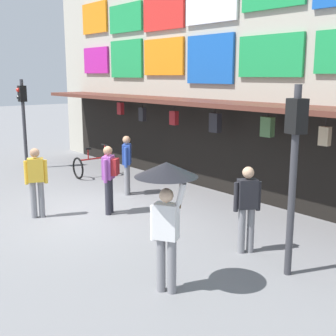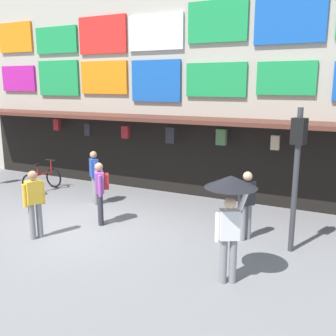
{
  "view_description": "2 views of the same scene",
  "coord_description": "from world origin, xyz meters",
  "px_view_note": "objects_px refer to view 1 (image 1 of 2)",
  "views": [
    {
      "loc": [
        9.24,
        -5.17,
        3.34
      ],
      "look_at": [
        2.3,
        0.52,
        1.45
      ],
      "focal_mm": 47.33,
      "sensor_mm": 36.0,
      "label": 1
    },
    {
      "loc": [
        6.23,
        -7.52,
        3.66
      ],
      "look_at": [
        2.01,
        0.86,
        1.61
      ],
      "focal_mm": 40.85,
      "sensor_mm": 36.0,
      "label": 2
    }
  ],
  "objects_px": {
    "pedestrian_in_green": "(36,179)",
    "pedestrian_in_blue": "(127,162)",
    "pedestrian_in_red": "(109,175)",
    "pedestrian_in_yellow": "(247,205)",
    "traffic_light_far": "(295,151)",
    "bicycle_parked": "(93,165)",
    "pedestrian_with_umbrella": "(166,191)",
    "traffic_light_near": "(23,110)"
  },
  "relations": [
    {
      "from": "traffic_light_near",
      "to": "pedestrian_in_red",
      "type": "relative_size",
      "value": 1.9
    },
    {
      "from": "traffic_light_far",
      "to": "pedestrian_in_red",
      "type": "relative_size",
      "value": 1.9
    },
    {
      "from": "traffic_light_far",
      "to": "pedestrian_in_yellow",
      "type": "relative_size",
      "value": 1.9
    },
    {
      "from": "traffic_light_far",
      "to": "pedestrian_in_red",
      "type": "height_order",
      "value": "traffic_light_far"
    },
    {
      "from": "pedestrian_in_green",
      "to": "pedestrian_in_yellow",
      "type": "bearing_deg",
      "value": 25.76
    },
    {
      "from": "pedestrian_with_umbrella",
      "to": "pedestrian_in_yellow",
      "type": "distance_m",
      "value": 2.3
    },
    {
      "from": "traffic_light_far",
      "to": "pedestrian_with_umbrella",
      "type": "xyz_separation_m",
      "value": [
        -0.83,
        -2.01,
        -0.5
      ]
    },
    {
      "from": "pedestrian_in_red",
      "to": "pedestrian_in_yellow",
      "type": "relative_size",
      "value": 1.0
    },
    {
      "from": "pedestrian_in_blue",
      "to": "pedestrian_with_umbrella",
      "type": "relative_size",
      "value": 0.81
    },
    {
      "from": "bicycle_parked",
      "to": "pedestrian_in_yellow",
      "type": "distance_m",
      "value": 7.62
    },
    {
      "from": "pedestrian_in_green",
      "to": "pedestrian_with_umbrella",
      "type": "distance_m",
      "value": 4.88
    },
    {
      "from": "traffic_light_near",
      "to": "traffic_light_far",
      "type": "bearing_deg",
      "value": 0.1
    },
    {
      "from": "pedestrian_in_green",
      "to": "pedestrian_in_yellow",
      "type": "distance_m",
      "value": 5.06
    },
    {
      "from": "pedestrian_in_green",
      "to": "pedestrian_in_red",
      "type": "relative_size",
      "value": 1.0
    },
    {
      "from": "bicycle_parked",
      "to": "pedestrian_in_yellow",
      "type": "relative_size",
      "value": 0.7
    },
    {
      "from": "pedestrian_in_green",
      "to": "traffic_light_near",
      "type": "bearing_deg",
      "value": 160.57
    },
    {
      "from": "traffic_light_near",
      "to": "pedestrian_in_green",
      "type": "bearing_deg",
      "value": -19.43
    },
    {
      "from": "pedestrian_in_green",
      "to": "pedestrian_in_blue",
      "type": "height_order",
      "value": "same"
    },
    {
      "from": "pedestrian_in_red",
      "to": "pedestrian_in_green",
      "type": "bearing_deg",
      "value": -119.46
    },
    {
      "from": "pedestrian_in_green",
      "to": "pedestrian_in_blue",
      "type": "xyz_separation_m",
      "value": [
        -0.4,
        2.84,
        0.0
      ]
    },
    {
      "from": "traffic_light_near",
      "to": "pedestrian_with_umbrella",
      "type": "xyz_separation_m",
      "value": [
        10.54,
        -1.99,
        -0.5
      ]
    },
    {
      "from": "pedestrian_in_blue",
      "to": "pedestrian_with_umbrella",
      "type": "bearing_deg",
      "value": -28.32
    },
    {
      "from": "pedestrian_with_umbrella",
      "to": "traffic_light_near",
      "type": "bearing_deg",
      "value": 169.3
    },
    {
      "from": "pedestrian_in_red",
      "to": "pedestrian_in_yellow",
      "type": "distance_m",
      "value": 3.79
    },
    {
      "from": "pedestrian_in_blue",
      "to": "pedestrian_in_red",
      "type": "bearing_deg",
      "value": -47.36
    },
    {
      "from": "bicycle_parked",
      "to": "traffic_light_far",
      "type": "bearing_deg",
      "value": -7.82
    },
    {
      "from": "bicycle_parked",
      "to": "pedestrian_in_red",
      "type": "bearing_deg",
      "value": -24.32
    },
    {
      "from": "pedestrian_in_red",
      "to": "pedestrian_with_umbrella",
      "type": "bearing_deg",
      "value": -20.23
    },
    {
      "from": "bicycle_parked",
      "to": "pedestrian_in_green",
      "type": "height_order",
      "value": "pedestrian_in_green"
    },
    {
      "from": "pedestrian_in_red",
      "to": "pedestrian_with_umbrella",
      "type": "height_order",
      "value": "pedestrian_with_umbrella"
    },
    {
      "from": "pedestrian_with_umbrella",
      "to": "bicycle_parked",
      "type": "bearing_deg",
      "value": 157.74
    },
    {
      "from": "pedestrian_in_green",
      "to": "pedestrian_in_red",
      "type": "distance_m",
      "value": 1.71
    },
    {
      "from": "bicycle_parked",
      "to": "pedestrian_in_red",
      "type": "xyz_separation_m",
      "value": [
        3.82,
        -1.73,
        0.59
      ]
    },
    {
      "from": "pedestrian_in_blue",
      "to": "pedestrian_in_red",
      "type": "relative_size",
      "value": 1.0
    },
    {
      "from": "pedestrian_in_red",
      "to": "traffic_light_far",
      "type": "bearing_deg",
      "value": 6.39
    },
    {
      "from": "traffic_light_near",
      "to": "pedestrian_in_green",
      "type": "xyz_separation_m",
      "value": [
        5.71,
        -2.01,
        -1.19
      ]
    },
    {
      "from": "traffic_light_far",
      "to": "pedestrian_in_red",
      "type": "xyz_separation_m",
      "value": [
        -4.82,
        -0.54,
        -1.16
      ]
    },
    {
      "from": "bicycle_parked",
      "to": "pedestrian_in_red",
      "type": "relative_size",
      "value": 0.7
    },
    {
      "from": "bicycle_parked",
      "to": "pedestrian_with_umbrella",
      "type": "distance_m",
      "value": 8.53
    },
    {
      "from": "pedestrian_in_red",
      "to": "pedestrian_in_yellow",
      "type": "height_order",
      "value": "same"
    },
    {
      "from": "pedestrian_in_blue",
      "to": "pedestrian_in_yellow",
      "type": "distance_m",
      "value": 5.0
    },
    {
      "from": "traffic_light_far",
      "to": "bicycle_parked",
      "type": "distance_m",
      "value": 8.89
    }
  ]
}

